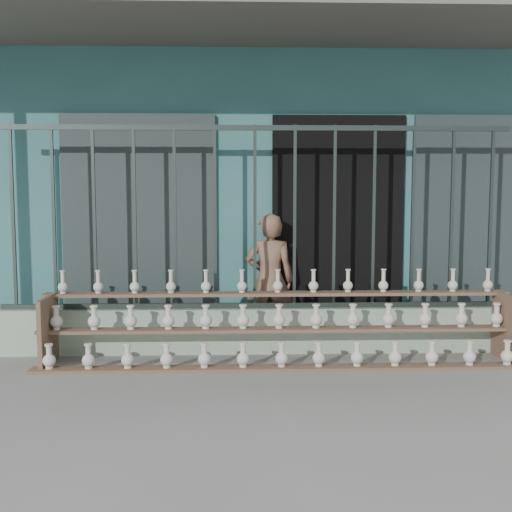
{
  "coord_description": "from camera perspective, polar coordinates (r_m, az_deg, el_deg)",
  "views": [
    {
      "loc": [
        -0.21,
        -5.0,
        1.61
      ],
      "look_at": [
        0.0,
        1.0,
        1.0
      ],
      "focal_mm": 45.0,
      "sensor_mm": 36.0,
      "label": 1
    }
  ],
  "objects": [
    {
      "name": "ground",
      "position": [
        5.26,
        0.39,
        -12.03
      ],
      "size": [
        60.0,
        60.0,
        0.0
      ],
      "primitive_type": "plane",
      "color": "slate"
    },
    {
      "name": "workshop_building",
      "position": [
        9.23,
        -0.68,
        5.87
      ],
      "size": [
        7.4,
        6.6,
        3.21
      ],
      "color": "#306465",
      "rests_on": "ground"
    },
    {
      "name": "parapet_wall",
      "position": [
        6.45,
        -0.09,
        -6.59
      ],
      "size": [
        5.0,
        0.2,
        0.45
      ],
      "primitive_type": "cube",
      "color": "#97AB93",
      "rests_on": "ground"
    },
    {
      "name": "security_fence",
      "position": [
        6.31,
        -0.1,
        3.43
      ],
      "size": [
        5.0,
        0.04,
        1.8
      ],
      "color": "#283330",
      "rests_on": "parapet_wall"
    },
    {
      "name": "shelf_rack",
      "position": [
        6.03,
        2.1,
        -6.14
      ],
      "size": [
        4.5,
        0.68,
        0.85
      ],
      "color": "brown",
      "rests_on": "ground"
    },
    {
      "name": "elderly_woman",
      "position": [
        6.66,
        1.23,
        -2.14
      ],
      "size": [
        0.53,
        0.38,
        1.38
      ],
      "primitive_type": "imported",
      "rotation": [
        0.0,
        0.0,
        3.05
      ],
      "color": "brown",
      "rests_on": "ground"
    }
  ]
}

